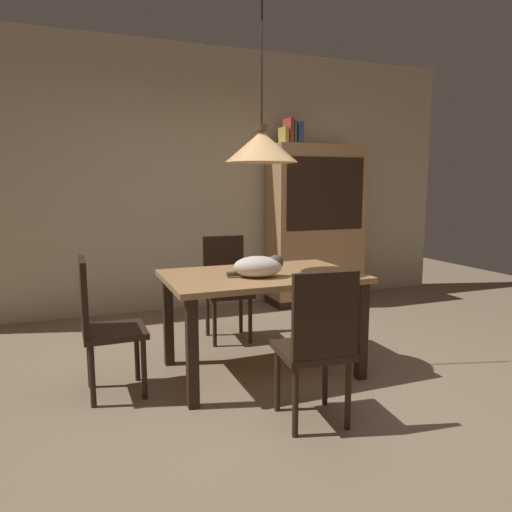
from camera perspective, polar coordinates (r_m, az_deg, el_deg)
name	(u,v)px	position (r m, az deg, el deg)	size (l,w,h in m)	color
ground	(301,400)	(3.24, 5.48, -16.96)	(10.00, 10.00, 0.00)	#847056
back_wall	(197,180)	(5.42, -7.15, 9.10)	(6.40, 0.10, 2.90)	beige
dining_table	(261,287)	(3.48, 0.64, -3.77)	(1.40, 0.90, 0.75)	#A87A4C
chair_left_side	(102,321)	(3.28, -18.15, -7.46)	(0.41, 0.41, 0.93)	black
chair_far_back	(226,283)	(4.32, -3.64, -3.22)	(0.43, 0.43, 0.93)	black
chair_near_front	(317,341)	(2.75, 7.44, -10.20)	(0.44, 0.44, 0.93)	black
cat_sleeping	(259,266)	(3.31, 0.41, -1.26)	(0.41, 0.32, 0.16)	beige
pendant_lamp	(262,146)	(3.41, 0.67, 13.12)	(0.52, 0.52, 1.30)	#E0A86B
hutch_bookcase	(316,228)	(5.62, 7.23, 3.36)	(1.12, 0.45, 1.85)	tan
book_yellow_short	(283,136)	(5.44, 3.34, 14.33)	(0.04, 0.20, 0.18)	gold
book_red_tall	(288,131)	(5.47, 3.91, 14.82)	(0.04, 0.22, 0.28)	#B73833
book_green_slim	(292,132)	(5.49, 4.39, 14.69)	(0.03, 0.20, 0.26)	#427A4C
book_blue_wide	(297,133)	(5.51, 4.94, 14.55)	(0.06, 0.24, 0.24)	#384C93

